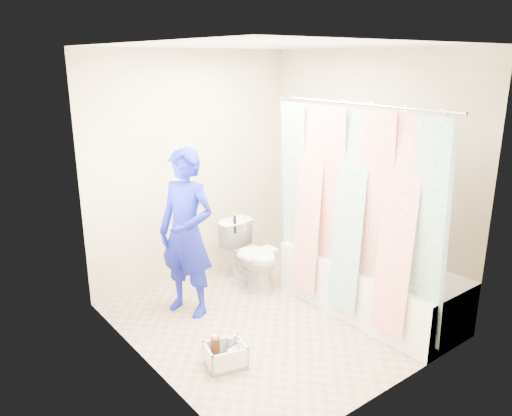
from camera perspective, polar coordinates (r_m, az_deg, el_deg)
floor at (r=4.70m, az=1.75°, el=-12.60°), size 2.60×2.60×0.00m
ceiling at (r=4.10m, az=2.06°, el=18.11°), size 2.40×2.60×0.02m
wall_back at (r=5.28m, az=-7.20°, el=4.55°), size 2.40×0.02×2.40m
wall_front at (r=3.39m, az=16.09°, el=-2.86°), size 2.40×0.02×2.40m
wall_left at (r=3.62m, az=-12.86°, el=-1.37°), size 0.02×2.60×2.40m
wall_right at (r=5.07m, az=12.38°, el=3.80°), size 0.02×2.60×2.40m
bathtub at (r=4.86m, az=12.88°, el=-8.45°), size 0.70×1.75×0.50m
curtain_rod at (r=4.18m, az=11.44°, el=11.59°), size 0.02×1.90×0.02m
shower_curtain at (r=4.35m, az=10.74°, el=-0.69°), size 0.06×1.75×1.80m
toilet at (r=5.21m, az=-0.53°, el=-5.41°), size 0.41×0.68×0.68m
tank_lid at (r=5.11m, az=0.26°, el=-5.15°), size 0.42×0.20×0.03m
tank_internals at (r=5.20m, az=-2.15°, el=-1.58°), size 0.17×0.05×0.22m
plumber at (r=4.57m, az=-7.95°, el=-2.88°), size 0.57×0.67×1.56m
cleaning_caddy at (r=4.05m, az=-3.35°, el=-16.49°), size 0.35×0.31×0.23m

